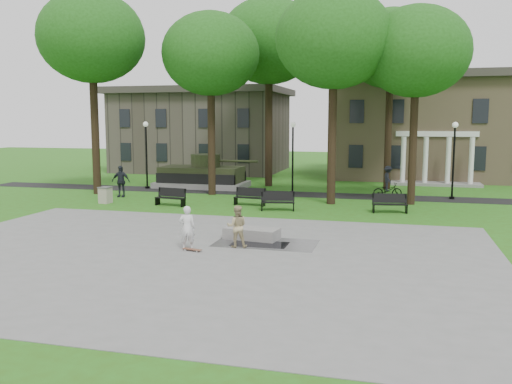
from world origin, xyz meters
TOP-DOWN VIEW (x-y plane):
  - ground at (0.00, 0.00)m, footprint 120.00×120.00m
  - plaza at (0.00, -5.00)m, footprint 22.00×16.00m
  - footpath at (0.00, 12.00)m, footprint 44.00×2.60m
  - building_right at (10.00, 26.00)m, footprint 17.00×12.00m
  - building_left at (-11.00, 26.50)m, footprint 15.00×10.00m
  - tree_0 at (-12.00, 9.00)m, footprint 6.80×6.80m
  - tree_1 at (-4.50, 10.50)m, footprint 6.20×6.20m
  - tree_2 at (3.50, 8.50)m, footprint 6.60×6.60m
  - tree_3 at (8.00, 9.50)m, footprint 6.00×6.00m
  - tree_4 at (-2.00, 16.00)m, footprint 7.20×7.20m
  - tree_5 at (6.50, 16.50)m, footprint 6.40×6.40m
  - lamp_left at (-10.00, 12.30)m, footprint 0.36×0.36m
  - lamp_mid at (0.50, 12.30)m, footprint 0.36×0.36m
  - lamp_right at (10.50, 12.30)m, footprint 0.36×0.36m
  - tank_monument at (-6.46, 14.00)m, footprint 7.45×3.40m
  - puddle at (2.04, -2.61)m, footprint 2.20×1.20m
  - concrete_block at (1.49, -1.78)m, footprint 2.32×1.29m
  - skateboard at (-0.12, -4.33)m, footprint 0.81×0.39m
  - skateboarder at (-0.38, -4.13)m, footprint 0.70×0.57m
  - friend_watching at (1.32, -3.32)m, footprint 0.92×0.80m
  - pedestrian_walker at (-9.72, 7.99)m, footprint 1.22×0.62m
  - cyclist at (6.64, 11.91)m, footprint 1.88×1.12m
  - park_bench_0 at (-5.25, 5.54)m, footprint 1.85×0.78m
  - park_bench_1 at (-0.92, 6.79)m, footprint 1.84×0.71m
  - park_bench_2 at (1.01, 5.47)m, footprint 1.85×0.88m
  - park_bench_3 at (6.86, 6.26)m, footprint 1.85×0.84m
  - trash_bin at (-9.35, 5.43)m, footprint 0.73×0.73m

SIDE VIEW (x-z plane):
  - ground at x=0.00m, z-range 0.00..0.00m
  - footpath at x=0.00m, z-range 0.00..0.01m
  - plaza at x=0.00m, z-range 0.00..0.02m
  - puddle at x=2.04m, z-range 0.02..0.02m
  - skateboard at x=-0.12m, z-range 0.02..0.09m
  - concrete_block at x=1.49m, z-range 0.02..0.47m
  - trash_bin at x=-9.35m, z-range 0.01..0.97m
  - park_bench_0 at x=-5.25m, z-range 0.02..1.02m
  - park_bench_1 at x=-0.92m, z-range 0.02..1.02m
  - park_bench_2 at x=1.01m, z-range 0.02..1.02m
  - park_bench_3 at x=6.86m, z-range 0.02..1.02m
  - cyclist at x=6.64m, z-range -0.18..1.83m
  - friend_watching at x=1.32m, z-range 0.02..1.64m
  - skateboarder at x=-0.38m, z-range 0.02..1.68m
  - tank_monument at x=-6.46m, z-range -0.34..2.06m
  - pedestrian_walker at x=-9.72m, z-range 0.00..2.00m
  - lamp_left at x=-10.00m, z-range 0.43..5.16m
  - lamp_mid at x=0.50m, z-range 0.43..5.16m
  - lamp_right at x=10.50m, z-range 0.43..5.16m
  - building_left at x=-11.00m, z-range 0.00..7.20m
  - building_right at x=10.00m, z-range 0.04..8.64m
  - tree_3 at x=8.00m, z-range 3.00..14.19m
  - tree_1 at x=-4.50m, z-range 3.14..14.77m
  - tree_2 at x=3.50m, z-range 3.23..15.40m
  - tree_5 at x=6.50m, z-range 3.45..15.89m
  - tree_0 at x=-12.00m, z-range 3.54..16.51m
  - tree_4 at x=-2.00m, z-range 3.64..17.14m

